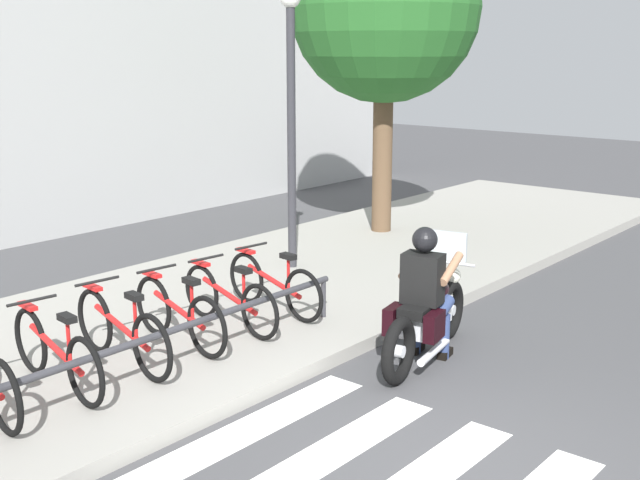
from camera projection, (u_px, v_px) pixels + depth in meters
ground_plane at (439, 467)px, 6.35m from camera, size 48.00×48.00×0.00m
sidewalk at (118, 340)px, 8.90m from camera, size 24.00×4.40×0.15m
crosswalk_stripe_3 at (317, 460)px, 6.46m from camera, size 2.80×0.40×0.01m
crosswalk_stripe_4 at (246, 431)px, 6.95m from camera, size 2.80×0.40×0.01m
motorcycle at (427, 317)px, 8.46m from camera, size 2.11×0.80×1.26m
rider at (425, 285)px, 8.31m from camera, size 0.70×0.62×1.46m
bicycle_3 at (56, 353)px, 7.36m from camera, size 0.48×1.71×0.78m
bicycle_4 at (122, 331)px, 7.90m from camera, size 0.48×1.73×0.81m
bicycle_5 at (179, 313)px, 8.44m from camera, size 0.48×1.63×0.79m
bicycle_6 at (229, 299)px, 8.99m from camera, size 0.48×1.67×0.75m
bicycle_7 at (274, 284)px, 9.53m from camera, size 0.48×1.66×0.76m
bike_rack at (126, 349)px, 7.27m from camera, size 5.68×0.07×0.49m
street_lamp at (291, 105)px, 11.08m from camera, size 0.28×0.28×4.00m
tree_near_rack at (385, 8)px, 13.05m from camera, size 3.09×3.09×5.40m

